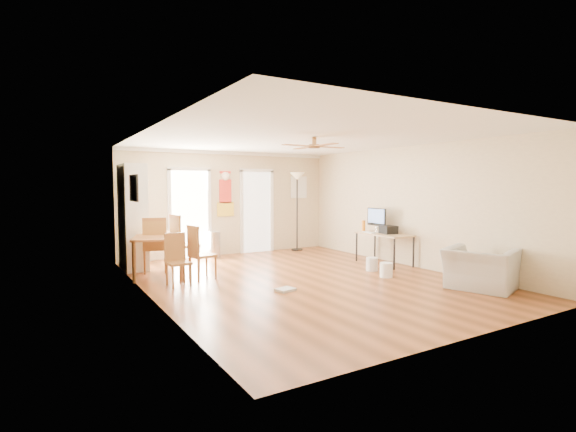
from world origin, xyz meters
TOP-DOWN VIEW (x-y plane):
  - floor at (0.00, 0.00)m, footprint 7.00×7.00m
  - ceiling at (0.00, 0.00)m, footprint 5.50×7.00m
  - wall_back at (0.00, 3.50)m, footprint 5.50×0.04m
  - wall_front at (0.00, -3.50)m, footprint 5.50×0.04m
  - wall_left at (-2.75, 0.00)m, footprint 0.04×7.00m
  - wall_right at (2.75, 0.00)m, footprint 0.04×7.00m
  - crown_molding at (0.00, 0.00)m, footprint 5.50×7.00m
  - kitchen_doorway at (-1.05, 3.48)m, footprint 0.90×0.10m
  - bathroom_doorway at (0.75, 3.48)m, footprint 0.80×0.10m
  - wall_decal at (-0.13, 3.48)m, footprint 0.46×0.03m
  - ac_grille at (2.05, 3.47)m, footprint 0.50×0.04m
  - framed_poster at (-2.73, 1.40)m, footprint 0.04×0.66m
  - ceiling_fan at (0.00, -0.30)m, footprint 1.24×1.24m
  - bookshelf at (-2.51, 2.72)m, footprint 0.72×1.07m
  - dining_table at (-2.15, 1.90)m, footprint 1.37×1.77m
  - dining_chair_right_a at (-1.60, 2.08)m, footprint 0.53×0.53m
  - dining_chair_right_b at (-1.60, 1.03)m, footprint 0.47×0.47m
  - dining_chair_near at (-2.14, 0.72)m, footprint 0.40×0.40m
  - dining_chair_far at (-2.20, 2.14)m, footprint 0.56×0.56m
  - trash_can at (-0.55, 3.16)m, footprint 0.30×0.30m
  - torchiere_lamp at (1.80, 3.16)m, footprint 0.46×0.46m
  - computer_desk at (2.38, 0.43)m, footprint 0.64×1.28m
  - imac at (2.47, 0.78)m, footprint 0.23×0.59m
  - keyboard at (2.20, 0.73)m, footprint 0.21×0.42m
  - printer at (2.45, 0.38)m, footprint 0.35×0.39m
  - orange_bottle at (2.30, 1.03)m, footprint 0.09×0.09m
  - wastebasket_a at (1.46, -0.60)m, footprint 0.26×0.26m
  - wastebasket_b at (1.65, 0.00)m, footprint 0.30×0.30m
  - floor_cloth at (-0.73, -0.54)m, footprint 0.35×0.30m
  - armchair at (2.15, -2.11)m, footprint 1.23×1.31m

SIDE VIEW (x-z plane):
  - floor at x=0.00m, z-range 0.00..0.00m
  - floor_cloth at x=-0.73m, z-range 0.00..0.04m
  - wastebasket_b at x=1.65m, z-range 0.00..0.27m
  - wastebasket_a at x=1.46m, z-range 0.00..0.28m
  - trash_can at x=-0.55m, z-range 0.00..0.64m
  - computer_desk at x=2.38m, z-range 0.00..0.69m
  - armchair at x=2.15m, z-range 0.00..0.69m
  - dining_table at x=-2.15m, z-range 0.00..0.78m
  - dining_chair_near at x=-2.14m, z-range 0.00..0.90m
  - dining_chair_right_b at x=-1.60m, z-range 0.00..1.01m
  - dining_chair_far at x=-2.20m, z-range 0.00..1.10m
  - dining_chair_right_a at x=-1.60m, z-range 0.00..1.14m
  - keyboard at x=2.20m, z-range 0.69..0.70m
  - printer at x=2.45m, z-range 0.69..0.86m
  - orange_bottle at x=2.30m, z-range 0.69..0.94m
  - imac at x=2.47m, z-range 0.69..1.23m
  - torchiere_lamp at x=1.80m, z-range 0.00..2.09m
  - kitchen_doorway at x=-1.05m, z-range 0.00..2.10m
  - bathroom_doorway at x=0.75m, z-range 0.00..2.10m
  - bookshelf at x=-2.51m, z-range 0.00..2.19m
  - wall_back at x=0.00m, z-range 0.00..2.60m
  - wall_front at x=0.00m, z-range 0.00..2.60m
  - wall_left at x=-2.75m, z-range 0.00..2.60m
  - wall_right at x=2.75m, z-range 0.00..2.60m
  - wall_decal at x=-0.13m, z-range 1.00..2.10m
  - ac_grille at x=2.05m, z-range 1.40..2.00m
  - framed_poster at x=-2.73m, z-range 1.46..1.94m
  - ceiling_fan at x=0.00m, z-range 2.33..2.53m
  - crown_molding at x=0.00m, z-range 2.52..2.60m
  - ceiling at x=0.00m, z-range 2.60..2.60m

